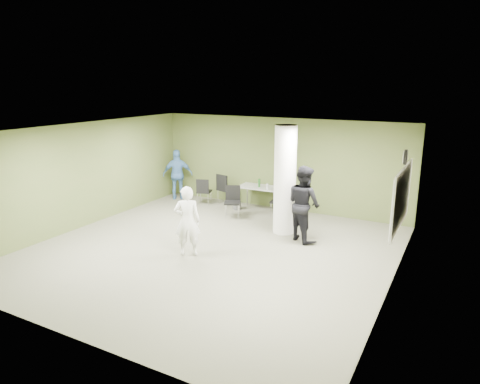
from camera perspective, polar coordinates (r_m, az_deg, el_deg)
The scene contains 17 objects.
floor at distance 10.11m, azimuth -3.88°, elevation -7.82°, with size 8.00×8.00×0.00m, color #4C4E3D.
ceiling at distance 9.42m, azimuth -4.17°, elevation 8.17°, with size 8.00×8.00×0.00m, color white.
wall_back at distance 13.14m, azimuth 5.27°, elevation 3.75°, with size 8.00×0.02×2.80m, color #4A5B2A.
wall_left at distance 12.22m, azimuth -20.15°, elevation 2.11°, with size 0.02×8.00×2.80m, color #4A5B2A.
wall_right_cream at distance 8.34m, azimuth 20.03°, elevation -3.35°, with size 0.02×8.00×2.80m, color beige.
column at distance 10.96m, azimuth 6.00°, elevation 1.59°, with size 0.56×0.56×2.80m, color silver.
whiteboard at distance 9.47m, azimuth 20.71°, elevation -0.72°, with size 0.05×2.30×1.30m.
wall_clock at distance 9.30m, azimuth 21.18°, elevation 4.35°, with size 0.06×0.32×0.32m.
folding_table at distance 13.01m, azimuth 3.19°, elevation 0.46°, with size 1.56×0.70×0.98m.
wastebasket at distance 13.24m, azimuth -0.42°, elevation -1.70°, with size 0.25×0.25×0.29m, color #4C4C4C.
chair_back_left at distance 13.70m, azimuth -4.88°, elevation 0.32°, with size 0.53×0.53×0.85m.
chair_back_right at distance 13.67m, azimuth -2.04°, elevation 0.70°, with size 0.61×0.61×0.99m.
chair_table_left at distance 12.44m, azimuth -0.99°, elevation -0.93°, with size 0.60×0.60×0.91m.
chair_table_right at distance 12.62m, azimuth 5.34°, elevation -0.82°, with size 0.48×0.48×0.89m.
woman_white at distance 9.66m, azimuth -7.04°, elevation -3.87°, with size 0.59×0.39×1.61m, color silver.
man_black at distance 10.57m, azimuth 8.50°, elevation -1.54°, with size 0.92×0.71×1.88m, color black.
man_blue at distance 14.40m, azimuth -8.30°, elevation 2.32°, with size 0.98×0.41×1.68m, color #4573AC.
Camera 1 is at (4.99, -7.92, 3.82)m, focal length 32.00 mm.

